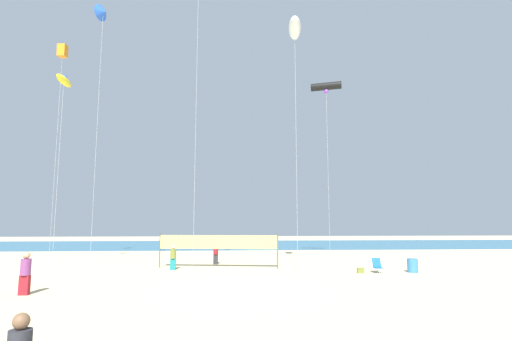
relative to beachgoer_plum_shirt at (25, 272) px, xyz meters
The scene contains 14 objects.
ground_plane 9.36m from the beachgoer_plum_shirt, ahead, with size 120.00×120.00×0.00m, color beige.
ocean_band 35.38m from the beachgoer_plum_shirt, 74.76° to the left, with size 120.00×20.00×0.01m, color teal.
beachgoer_plum_shirt is the anchor object (origin of this frame).
beachgoer_maroon_shirt 13.72m from the beachgoer_plum_shirt, 55.41° to the left, with size 0.36×0.36×1.56m.
beachgoer_olive_shirt 9.69m from the beachgoer_plum_shirt, 57.87° to the left, with size 0.37×0.37×1.60m.
folding_beach_chair 18.84m from the beachgoer_plum_shirt, 18.44° to the left, with size 0.52×0.65×0.89m.
trash_barrel 20.99m from the beachgoer_plum_shirt, 16.64° to the left, with size 0.63×0.63×0.84m, color teal.
volleyball_net 12.04m from the beachgoer_plum_shirt, 48.12° to the left, with size 8.04×1.28×2.40m.
beach_handbag 17.83m from the beachgoer_plum_shirt, 19.45° to the left, with size 0.40×0.20×0.32m, color olive.
kite_black_tube 25.33m from the beachgoer_plum_shirt, 38.52° to the left, with size 2.59×1.48×14.74m.
kite_blue_delta 18.54m from the beachgoer_plum_shirt, 90.97° to the left, with size 0.92×1.26×18.19m.
kite_yellow_inflatable 15.30m from the beachgoer_plum_shirt, 107.46° to the left, with size 0.92×1.66×13.34m.
kite_white_inflatable 20.47m from the beachgoer_plum_shirt, 24.81° to the left, with size 1.16×2.47×16.29m.
kite_orange_box 20.70m from the beachgoer_plum_shirt, 110.19° to the left, with size 0.66×0.66×17.14m.
Camera 1 is at (-0.41, -18.37, 3.21)m, focal length 27.38 mm.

